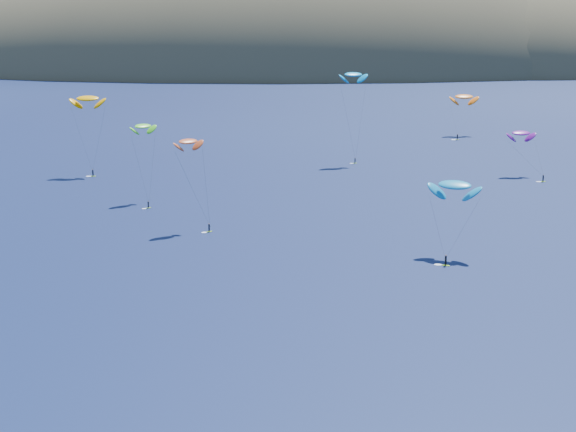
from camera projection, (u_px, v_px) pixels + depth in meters
The scene contains 8 objects.
island at pixel (310, 78), 617.43m from camera, with size 730.00×300.00×210.00m.
kitesurfer_1 at pixel (88, 99), 221.60m from camera, with size 9.77×8.39×23.53m.
kitesurfer_3 at pixel (143, 126), 192.54m from camera, with size 7.15×13.58×19.72m.
kitesurfer_4 at pixel (353, 75), 236.42m from camera, with size 9.27×7.33×28.37m.
kitesurfer_5 at pixel (455, 185), 151.13m from camera, with size 10.59×12.33×16.07m.
kitesurfer_6 at pixel (521, 133), 221.39m from camera, with size 8.80×12.23×13.90m.
kitesurfer_9 at pixel (188, 142), 167.71m from camera, with size 8.55×7.96×20.36m.
kitesurfer_11 at pixel (464, 97), 288.18m from camera, with size 10.53×14.96×16.55m.
Camera 1 is at (12.86, -61.15, 46.92)m, focal length 50.00 mm.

